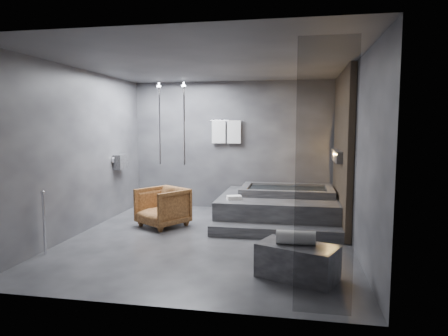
# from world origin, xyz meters

# --- Properties ---
(room) EXTENTS (5.00, 5.04, 2.82)m
(room) POSITION_xyz_m (0.40, 0.24, 1.73)
(room) COLOR #28292B
(room) RESTS_ON ground
(tub_deck) EXTENTS (2.20, 2.00, 0.50)m
(tub_deck) POSITION_xyz_m (1.05, 1.45, 0.25)
(tub_deck) COLOR #2D2D2F
(tub_deck) RESTS_ON ground
(tub_step) EXTENTS (2.20, 0.36, 0.18)m
(tub_step) POSITION_xyz_m (1.05, 0.27, 0.09)
(tub_step) COLOR #2D2D2F
(tub_step) RESTS_ON ground
(concrete_bench) EXTENTS (1.05, 0.83, 0.42)m
(concrete_bench) POSITION_xyz_m (1.42, -1.46, 0.21)
(concrete_bench) COLOR #313134
(concrete_bench) RESTS_ON ground
(driftwood_chair) EXTENTS (1.07, 1.07, 0.71)m
(driftwood_chair) POSITION_xyz_m (-1.02, 0.64, 0.36)
(driftwood_chair) COLOR #4B2A12
(driftwood_chair) RESTS_ON ground
(rolled_towel) EXTENTS (0.47, 0.17, 0.17)m
(rolled_towel) POSITION_xyz_m (1.39, -1.45, 0.50)
(rolled_towel) COLOR silver
(rolled_towel) RESTS_ON concrete_bench
(deck_towel) EXTENTS (0.31, 0.27, 0.07)m
(deck_towel) POSITION_xyz_m (0.27, 0.87, 0.53)
(deck_towel) COLOR white
(deck_towel) RESTS_ON tub_deck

